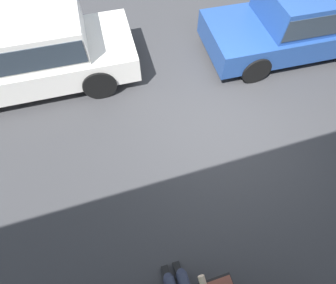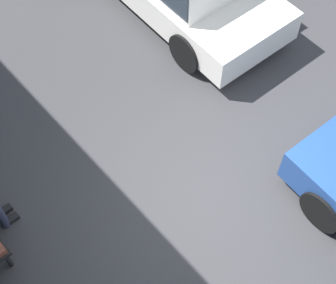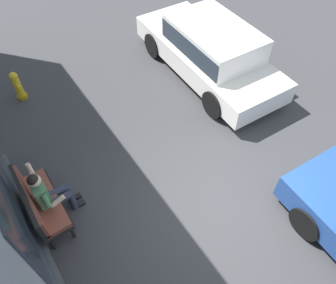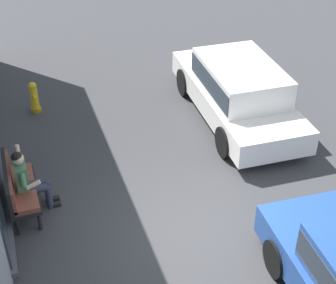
{
  "view_description": "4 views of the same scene",
  "coord_description": "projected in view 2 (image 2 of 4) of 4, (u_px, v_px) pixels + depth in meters",
  "views": [
    {
      "loc": [
        1.94,
        2.6,
        4.37
      ],
      "look_at": [
        1.37,
        0.74,
        1.17
      ],
      "focal_mm": 28.0,
      "sensor_mm": 36.0,
      "label": 1
    },
    {
      "loc": [
        -2.02,
        2.6,
        6.66
      ],
      "look_at": [
        0.74,
        0.17,
        0.99
      ],
      "focal_mm": 55.0,
      "sensor_mm": 36.0,
      "label": 2
    },
    {
      "loc": [
        -1.94,
        2.6,
        5.8
      ],
      "look_at": [
        1.47,
        0.29,
        0.85
      ],
      "focal_mm": 35.0,
      "sensor_mm": 36.0,
      "label": 3
    },
    {
      "loc": [
        -6.11,
        2.6,
        6.68
      ],
      "look_at": [
        1.55,
        0.01,
        1.1
      ],
      "focal_mm": 55.0,
      "sensor_mm": 36.0,
      "label": 4
    }
  ],
  "objects": [
    {
      "name": "ground_plane",
      "position": [
        211.0,
        205.0,
        7.35
      ],
      "size": [
        60.0,
        60.0,
        0.0
      ],
      "primitive_type": "plane",
      "color": "#38383A"
    }
  ]
}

